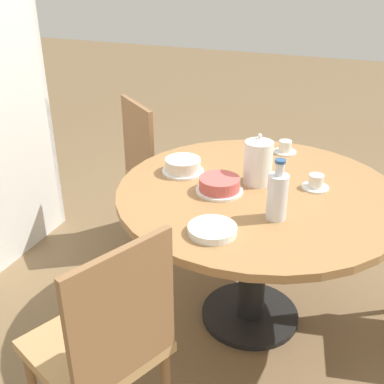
% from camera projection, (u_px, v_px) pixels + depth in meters
% --- Properties ---
extents(ground_plane, '(14.00, 14.00, 0.00)m').
position_uv_depth(ground_plane, '(250.00, 316.00, 2.50)').
color(ground_plane, brown).
extents(dining_table, '(1.28, 1.28, 0.74)m').
position_uv_depth(dining_table, '(256.00, 216.00, 2.23)').
color(dining_table, black).
rests_on(dining_table, ground_plane).
extents(chair_a, '(0.55, 0.55, 0.93)m').
position_uv_depth(chair_a, '(104.00, 343.00, 1.66)').
color(chair_a, olive).
rests_on(chair_a, ground_plane).
extents(chair_c, '(0.59, 0.59, 0.93)m').
position_uv_depth(chair_c, '(159.00, 170.00, 2.97)').
color(chair_c, olive).
rests_on(chair_c, ground_plane).
extents(coffee_pot, '(0.13, 0.13, 0.24)m').
position_uv_depth(coffee_pot, '(258.00, 161.00, 2.19)').
color(coffee_pot, white).
rests_on(coffee_pot, dining_table).
extents(water_bottle, '(0.08, 0.08, 0.25)m').
position_uv_depth(water_bottle, '(277.00, 195.00, 1.90)').
color(water_bottle, silver).
rests_on(water_bottle, dining_table).
extents(cake_main, '(0.21, 0.21, 0.07)m').
position_uv_depth(cake_main, '(219.00, 185.00, 2.14)').
color(cake_main, white).
rests_on(cake_main, dining_table).
extents(cake_second, '(0.20, 0.20, 0.07)m').
position_uv_depth(cake_second, '(183.00, 166.00, 2.33)').
color(cake_second, white).
rests_on(cake_second, dining_table).
extents(cup_a, '(0.12, 0.12, 0.07)m').
position_uv_depth(cup_a, '(316.00, 183.00, 2.18)').
color(cup_a, silver).
rests_on(cup_a, dining_table).
extents(cup_b, '(0.12, 0.12, 0.07)m').
position_uv_depth(cup_b, '(285.00, 148.00, 2.56)').
color(cup_b, silver).
rests_on(cup_b, dining_table).
extents(plate_stack, '(0.19, 0.19, 0.03)m').
position_uv_depth(plate_stack, '(212.00, 230.00, 1.83)').
color(plate_stack, white).
rests_on(plate_stack, dining_table).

